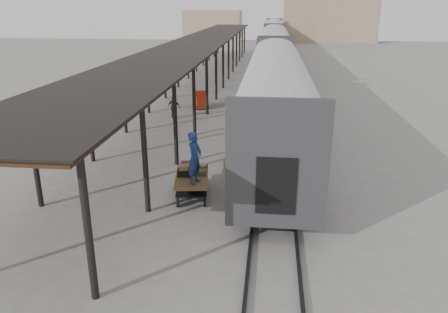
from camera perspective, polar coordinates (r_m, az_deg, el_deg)
ground at (r=17.75m, az=-3.92°, el=-4.48°), size 160.00×160.00×0.00m
train at (r=49.99m, az=6.62°, el=14.01°), size 3.45×76.01×4.01m
canopy at (r=40.61m, az=-2.94°, el=14.79°), size 4.90×64.30×4.15m
rails at (r=50.49m, az=6.51°, el=11.05°), size 1.54×150.00×0.12m
building_far at (r=94.69m, az=13.45°, el=16.83°), size 18.00×10.00×8.00m
building_left at (r=98.93m, az=-1.42°, el=16.82°), size 12.00×8.00×6.00m
baggage_cart at (r=17.03m, az=-4.22°, el=-3.19°), size 1.58×2.55×0.86m
suitcase_stack at (r=17.20m, az=-4.41°, el=-1.63°), size 1.21×1.21×0.43m
luggage_tug at (r=31.91m, az=-3.04°, el=7.29°), size 1.20×1.53×1.19m
porter at (r=15.96m, az=-3.85°, el=-0.16°), size 0.64×0.81×1.96m
pedestrian at (r=29.08m, az=-6.57°, el=6.45°), size 0.95×0.56×1.52m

